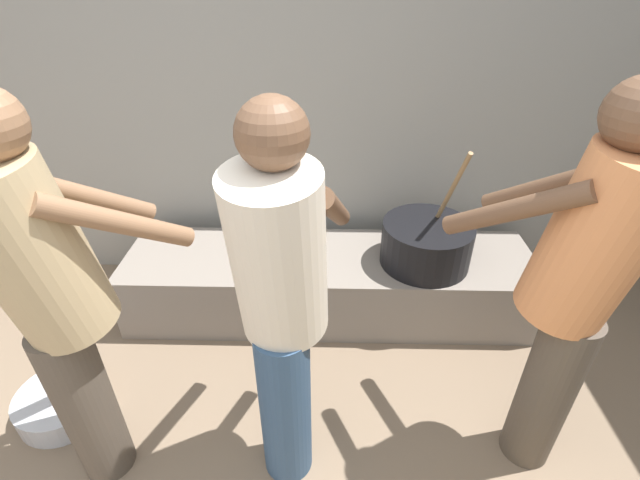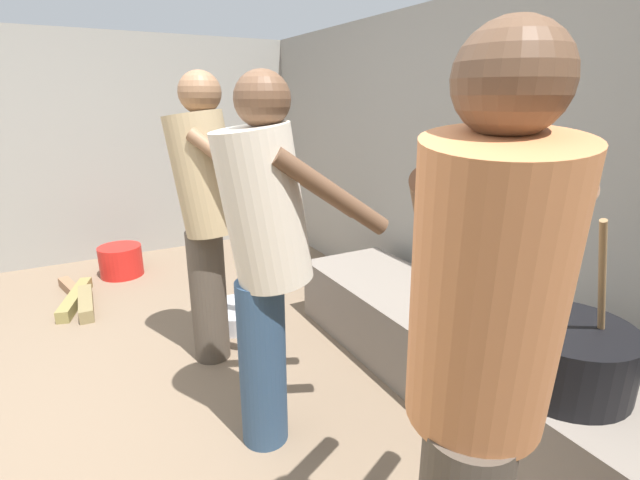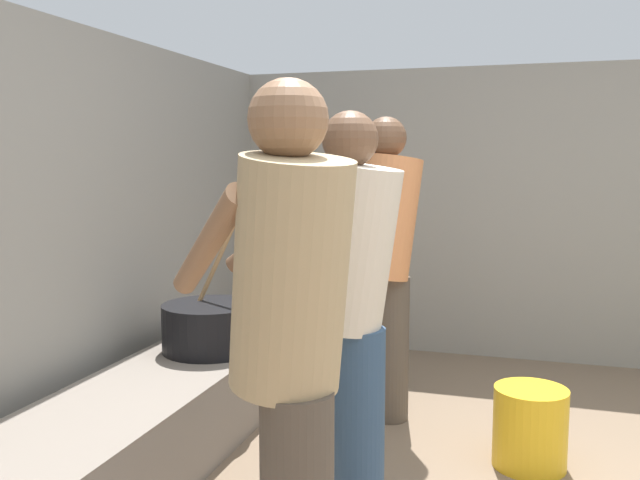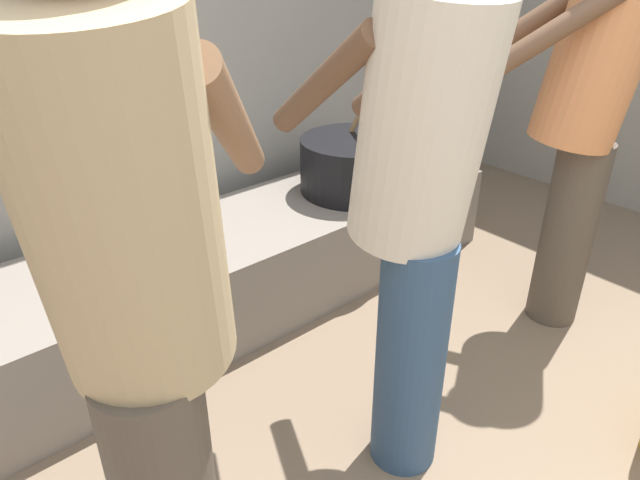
{
  "view_description": "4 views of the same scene",
  "coord_description": "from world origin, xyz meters",
  "px_view_note": "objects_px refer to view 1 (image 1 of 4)",
  "views": [
    {
      "loc": [
        0.45,
        -0.31,
        1.83
      ],
      "look_at": [
        0.41,
        1.17,
        0.89
      ],
      "focal_mm": 24.81,
      "sensor_mm": 36.0,
      "label": 1
    },
    {
      "loc": [
        1.88,
        0.2,
        1.45
      ],
      "look_at": [
        0.18,
        1.12,
        0.84
      ],
      "focal_mm": 25.54,
      "sensor_mm": 36.0,
      "label": 2
    },
    {
      "loc": [
        -2.11,
        0.2,
        1.37
      ],
      "look_at": [
        0.62,
        1.04,
        1.03
      ],
      "focal_mm": 38.11,
      "sensor_mm": 36.0,
      "label": 3
    },
    {
      "loc": [
        -0.76,
        -0.03,
        1.44
      ],
      "look_at": [
        0.15,
        1.02,
        0.71
      ],
      "focal_mm": 32.59,
      "sensor_mm": 36.0,
      "label": 4
    }
  ],
  "objects_px": {
    "cook_in_tan_shirt": "(53,296)",
    "cook_in_orange_shirt": "(579,283)",
    "metal_mixing_bowl": "(64,401)",
    "cooking_pot_main": "(426,243)",
    "cook_in_cream_shirt": "(281,299)"
  },
  "relations": [
    {
      "from": "cooking_pot_main",
      "to": "cook_in_orange_shirt",
      "type": "relative_size",
      "value": 0.44
    },
    {
      "from": "cook_in_orange_shirt",
      "to": "metal_mixing_bowl",
      "type": "bearing_deg",
      "value": 176.63
    },
    {
      "from": "cook_in_cream_shirt",
      "to": "cook_in_tan_shirt",
      "type": "distance_m",
      "value": 0.75
    },
    {
      "from": "cook_in_tan_shirt",
      "to": "cook_in_orange_shirt",
      "type": "bearing_deg",
      "value": 3.38
    },
    {
      "from": "metal_mixing_bowl",
      "to": "cook_in_orange_shirt",
      "type": "bearing_deg",
      "value": -3.37
    },
    {
      "from": "cook_in_orange_shirt",
      "to": "cook_in_cream_shirt",
      "type": "height_order",
      "value": "cook_in_orange_shirt"
    },
    {
      "from": "cook_in_cream_shirt",
      "to": "metal_mixing_bowl",
      "type": "distance_m",
      "value": 1.38
    },
    {
      "from": "cook_in_cream_shirt",
      "to": "metal_mixing_bowl",
      "type": "relative_size",
      "value": 3.75
    },
    {
      "from": "cooking_pot_main",
      "to": "cook_in_tan_shirt",
      "type": "xyz_separation_m",
      "value": [
        -1.44,
        -0.95,
        0.39
      ]
    },
    {
      "from": "cook_in_orange_shirt",
      "to": "cook_in_tan_shirt",
      "type": "relative_size",
      "value": 1.01
    },
    {
      "from": "cook_in_orange_shirt",
      "to": "cook_in_tan_shirt",
      "type": "height_order",
      "value": "cook_in_orange_shirt"
    },
    {
      "from": "metal_mixing_bowl",
      "to": "cooking_pot_main",
      "type": "bearing_deg",
      "value": 22.04
    },
    {
      "from": "cook_in_orange_shirt",
      "to": "cooking_pot_main",
      "type": "bearing_deg",
      "value": 110.34
    },
    {
      "from": "cooking_pot_main",
      "to": "cook_in_tan_shirt",
      "type": "relative_size",
      "value": 0.44
    },
    {
      "from": "cook_in_cream_shirt",
      "to": "metal_mixing_bowl",
      "type": "height_order",
      "value": "cook_in_cream_shirt"
    }
  ]
}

